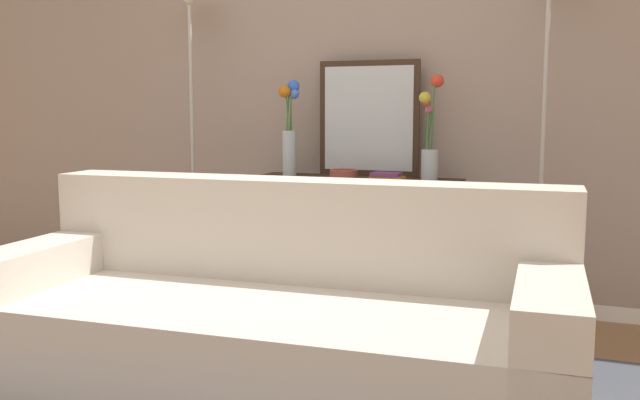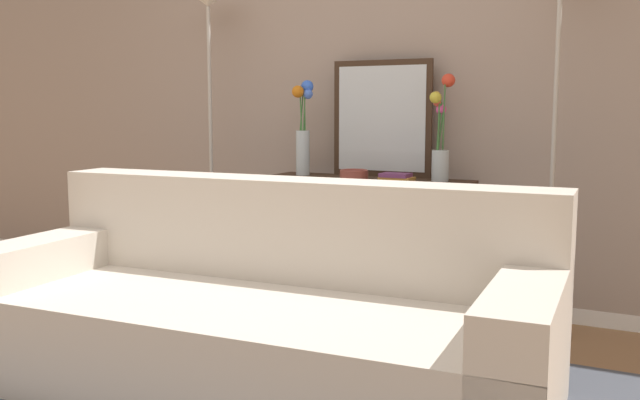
{
  "view_description": "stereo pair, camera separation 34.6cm",
  "coord_description": "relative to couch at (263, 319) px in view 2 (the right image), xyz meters",
  "views": [
    {
      "loc": [
        1.46,
        -2.16,
        1.2
      ],
      "look_at": [
        0.23,
        1.05,
        0.74
      ],
      "focal_mm": 38.98,
      "sensor_mm": 36.0,
      "label": 1
    },
    {
      "loc": [
        1.78,
        -2.02,
        1.2
      ],
      "look_at": [
        0.23,
        1.05,
        0.74
      ],
      "focal_mm": 38.98,
      "sensor_mm": 36.0,
      "label": 2
    }
  ],
  "objects": [
    {
      "name": "book_stack",
      "position": [
        0.13,
        1.23,
        0.5
      ],
      "size": [
        0.19,
        0.13,
        0.05
      ],
      "color": "#B77F33",
      "rests_on": "console_table"
    },
    {
      "name": "book_row_under_console",
      "position": [
        -0.47,
        1.32,
        -0.25
      ],
      "size": [
        0.24,
        0.17,
        0.13
      ],
      "color": "#236033",
      "rests_on": "ground"
    },
    {
      "name": "vase_short_flowers",
      "position": [
        0.35,
        1.35,
        0.74
      ],
      "size": [
        0.14,
        0.11,
        0.6
      ],
      "color": "silver",
      "rests_on": "console_table"
    },
    {
      "name": "fruit_bowl",
      "position": [
        -0.13,
        1.23,
        0.51
      ],
      "size": [
        0.16,
        0.16,
        0.06
      ],
      "color": "brown",
      "rests_on": "console_table"
    },
    {
      "name": "floor_lamp_left",
      "position": [
        -1.16,
        1.27,
        1.22
      ],
      "size": [
        0.28,
        0.28,
        1.94
      ],
      "color": "#B7B2A8",
      "rests_on": "ground"
    },
    {
      "name": "vase_tall_flowers",
      "position": [
        -0.51,
        1.32,
        0.76
      ],
      "size": [
        0.12,
        0.13,
        0.58
      ],
      "color": "silver",
      "rests_on": "console_table"
    },
    {
      "name": "couch",
      "position": [
        0.0,
        0.0,
        0.0
      ],
      "size": [
        2.46,
        1.11,
        0.88
      ],
      "color": "beige",
      "rests_on": "ground"
    },
    {
      "name": "console_table",
      "position": [
        -0.08,
        1.32,
        0.23
      ],
      "size": [
        1.23,
        0.33,
        0.79
      ],
      "color": "#382619",
      "rests_on": "ground"
    },
    {
      "name": "back_wall",
      "position": [
        -0.27,
        1.63,
        1.05
      ],
      "size": [
        12.0,
        0.15,
        2.71
      ],
      "color": "white",
      "rests_on": "ground"
    },
    {
      "name": "wall_mirror",
      "position": [
        -0.05,
        1.46,
        0.83
      ],
      "size": [
        0.62,
        0.02,
        0.69
      ],
      "color": "#382619",
      "rests_on": "console_table"
    },
    {
      "name": "floor_lamp_right",
      "position": [
        0.97,
        1.27,
        1.2
      ],
      "size": [
        0.28,
        0.28,
        1.92
      ],
      "color": "#B7B2A8",
      "rests_on": "ground"
    }
  ]
}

